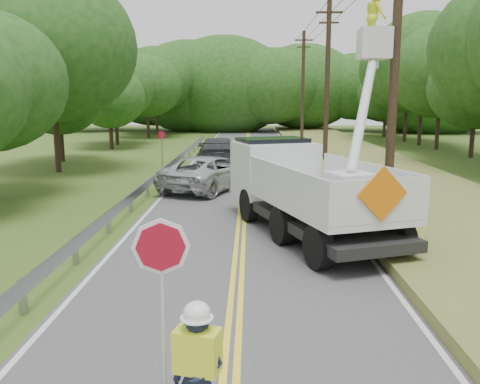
{
  "coord_description": "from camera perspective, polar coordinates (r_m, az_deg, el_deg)",
  "views": [
    {
      "loc": [
        0.3,
        -8.2,
        4.13
      ],
      "look_at": [
        0.0,
        6.0,
        1.5
      ],
      "focal_mm": 38.1,
      "sensor_mm": 36.0,
      "label": 1
    }
  ],
  "objects": [
    {
      "name": "flagger",
      "position": [
        6.32,
        -4.88,
        -19.2
      ],
      "size": [
        1.11,
        0.56,
        2.77
      ],
      "color": "#191E33",
      "rests_on": "road"
    },
    {
      "name": "stop_sign_permanent",
      "position": [
        29.9,
        -8.75,
        5.27
      ],
      "size": [
        0.44,
        0.23,
        2.26
      ],
      "color": "gray",
      "rests_on": "ground"
    },
    {
      "name": "ground",
      "position": [
        9.19,
        -0.83,
        -16.24
      ],
      "size": [
        140.0,
        140.0,
        0.0
      ],
      "primitive_type": "plane",
      "color": "#415C1B",
      "rests_on": "ground"
    },
    {
      "name": "utility_poles",
      "position": [
        25.67,
        12.07,
        12.82
      ],
      "size": [
        1.6,
        43.3,
        10.0
      ],
      "color": "black",
      "rests_on": "ground"
    },
    {
      "name": "treeline_horizon",
      "position": [
        64.31,
        2.15,
        11.72
      ],
      "size": [
        57.6,
        15.32,
        12.47
      ],
      "color": "#1A4714",
      "rests_on": "ground"
    },
    {
      "name": "tall_grass_verge",
      "position": [
        23.55,
        17.97,
        0.25
      ],
      "size": [
        7.0,
        96.0,
        0.3
      ],
      "primitive_type": "cube",
      "color": "olive",
      "rests_on": "ground"
    },
    {
      "name": "bucket_truck",
      "position": [
        16.42,
        6.7,
        1.87
      ],
      "size": [
        5.23,
        8.25,
        7.53
      ],
      "color": "black",
      "rests_on": "road"
    },
    {
      "name": "suv_silver",
      "position": [
        23.09,
        -3.54,
        2.18
      ],
      "size": [
        4.59,
        6.15,
        1.55
      ],
      "primitive_type": "imported",
      "rotation": [
        0.0,
        0.0,
        2.73
      ],
      "color": "silver",
      "rests_on": "road"
    },
    {
      "name": "yard_sign",
      "position": [
        17.66,
        19.11,
        -2.08
      ],
      "size": [
        0.45,
        0.09,
        0.65
      ],
      "color": "white",
      "rests_on": "ground"
    },
    {
      "name": "road",
      "position": [
        22.58,
        0.43,
        -0.02
      ],
      "size": [
        7.2,
        96.0,
        0.03
      ],
      "color": "#4A494C",
      "rests_on": "ground"
    },
    {
      "name": "suv_darkgrey",
      "position": [
        31.32,
        -2.49,
        4.54
      ],
      "size": [
        2.68,
        6.05,
        1.73
      ],
      "primitive_type": "imported",
      "rotation": [
        0.0,
        0.0,
        3.18
      ],
      "color": "#383A40",
      "rests_on": "road"
    },
    {
      "name": "guardrail",
      "position": [
        23.77,
        -9.27,
        1.71
      ],
      "size": [
        0.18,
        48.0,
        0.77
      ],
      "color": "gray",
      "rests_on": "ground"
    },
    {
      "name": "treeline_left",
      "position": [
        38.15,
        -15.85,
        12.25
      ],
      "size": [
        9.33,
        57.21,
        10.99
      ],
      "color": "#332319",
      "rests_on": "ground"
    }
  ]
}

